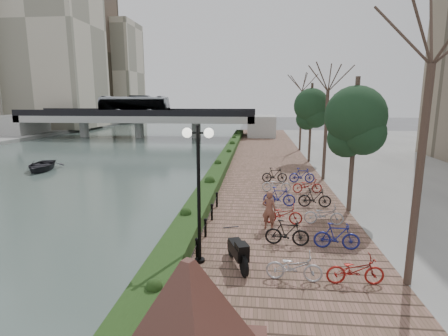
# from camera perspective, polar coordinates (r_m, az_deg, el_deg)

# --- Properties ---
(ground) EXTENTS (220.00, 220.00, 0.00)m
(ground) POSITION_cam_1_polar(r_m,az_deg,el_deg) (10.66, -15.50, -23.32)
(ground) COLOR #59595B
(ground) RESTS_ON ground
(river_water) EXTENTS (30.00, 130.00, 0.02)m
(river_water) POSITION_cam_1_polar(r_m,az_deg,el_deg) (38.38, -23.28, 1.37)
(river_water) COLOR #4B5D58
(river_water) RESTS_ON ground
(promenade) EXTENTS (8.00, 75.00, 0.50)m
(promenade) POSITION_cam_1_polar(r_m,az_deg,el_deg) (26.28, 6.63, -1.43)
(promenade) COLOR brown
(promenade) RESTS_ON ground
(hedge) EXTENTS (1.10, 56.00, 0.60)m
(hedge) POSITION_cam_1_polar(r_m,az_deg,el_deg) (28.75, -0.22, 0.86)
(hedge) COLOR #1C3613
(hedge) RESTS_ON promenade
(chain_fence) EXTENTS (0.10, 14.10, 0.70)m
(chain_fence) POSITION_cam_1_polar(r_m,az_deg,el_deg) (11.54, -5.32, -15.19)
(chain_fence) COLOR black
(chain_fence) RESTS_ON promenade
(granite_monument) EXTENTS (4.36, 4.36, 2.54)m
(granite_monument) POSITION_cam_1_polar(r_m,az_deg,el_deg) (7.35, -5.71, -23.56)
(granite_monument) COLOR #451D1E
(granite_monument) RESTS_ON promenade
(lamppost) EXTENTS (1.02, 0.32, 4.66)m
(lamppost) POSITION_cam_1_polar(r_m,az_deg,el_deg) (11.34, -4.21, 0.53)
(lamppost) COLOR black
(lamppost) RESTS_ON promenade
(motorcycle) EXTENTS (1.14, 1.88, 1.12)m
(motorcycle) POSITION_cam_1_polar(r_m,az_deg,el_deg) (11.89, 2.18, -13.20)
(motorcycle) COLOR black
(motorcycle) RESTS_ON promenade
(pedestrian) EXTENTS (0.69, 0.54, 1.67)m
(pedestrian) POSITION_cam_1_polar(r_m,az_deg,el_deg) (15.07, 7.37, -6.81)
(pedestrian) COLOR brown
(pedestrian) RESTS_ON promenade
(bicycle_parking) EXTENTS (2.40, 14.69, 1.00)m
(bicycle_parking) POSITION_cam_1_polar(r_m,az_deg,el_deg) (17.18, 12.29, -5.97)
(bicycle_parking) COLOR #B0B0B5
(bicycle_parking) RESTS_ON promenade
(street_trees) EXTENTS (3.20, 37.12, 6.80)m
(street_trees) POSITION_cam_1_polar(r_m,az_deg,el_deg) (21.45, 17.86, 4.56)
(street_trees) COLOR #392922
(street_trees) RESTS_ON promenade
(bridge) EXTENTS (36.00, 10.77, 6.50)m
(bridge) POSITION_cam_1_polar(r_m,az_deg,el_deg) (56.34, -13.88, 8.26)
(bridge) COLOR #A7A7A2
(bridge) RESTS_ON ground
(boat) EXTENTS (3.92, 4.74, 0.85)m
(boat) POSITION_cam_1_polar(r_m,az_deg,el_deg) (33.31, -27.67, 0.38)
(boat) COLOR #232228
(boat) RESTS_ON river_water
(far_buildings) EXTENTS (35.00, 38.00, 38.00)m
(far_buildings) POSITION_cam_1_polar(r_m,az_deg,el_deg) (87.29, -26.89, 16.75)
(far_buildings) COLOR #BCB29C
(far_buildings) RESTS_ON far_bank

